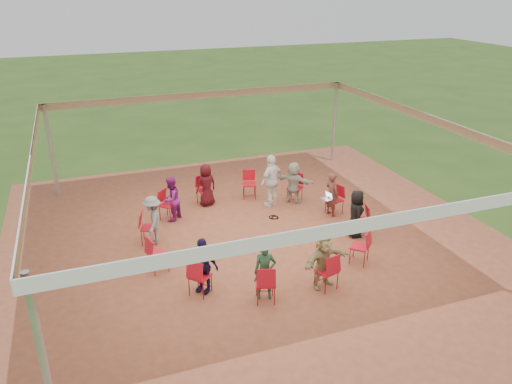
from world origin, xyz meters
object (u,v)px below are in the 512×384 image
object	(u,v)px
chair_5	(149,228)
chair_8	(265,283)
cable_coil	(274,217)
person_seated_5	(202,265)
person_seated_8	(356,214)
person_seated_4	(153,220)
chair_7	(200,276)
laptop	(328,197)
chair_0	(334,200)
chair_9	(327,271)
standing_person	(272,181)
chair_11	(360,221)
chair_4	(168,205)
person_seated_2	(206,185)
chair_3	(205,190)
person_seated_7	(324,260)
chair_10	(360,247)
chair_6	(158,254)
person_seated_1	(294,183)
chair_1	(295,188)
person_seated_3	(171,199)
person_seated_6	(265,271)
person_seated_0	(332,194)
chair_2	(249,184)

from	to	relation	value
chair_5	chair_8	distance (m)	3.99
cable_coil	person_seated_5	bearing A→B (deg)	-134.83
chair_8	person_seated_8	world-z (taller)	person_seated_8
chair_8	person_seated_4	world-z (taller)	person_seated_4
chair_7	laptop	distance (m)	5.18
chair_0	chair_9	distance (m)	3.99
chair_8	person_seated_4	xyz separation A→B (m)	(-1.82, 3.45, 0.22)
standing_person	laptop	distance (m)	1.80
laptop	chair_11	bearing A→B (deg)	176.21
chair_4	person_seated_2	size ratio (longest dim) A/B	0.68
chair_3	chair_5	bearing A→B (deg)	30.00
chair_11	person_seated_7	xyz separation A→B (m)	(-2.06, -1.84, 0.22)
chair_10	person_seated_8	distance (m)	1.45
person_seated_7	chair_6	bearing A→B (deg)	136.25
person_seated_1	chair_5	bearing A→B (deg)	59.28
chair_0	person_seated_5	size ratio (longest dim) A/B	0.68
person_seated_8	chair_5	bearing A→B (deg)	90.00
chair_1	chair_3	distance (m)	2.82
chair_10	person_seated_3	world-z (taller)	person_seated_3
chair_1	chair_4	world-z (taller)	same
person_seated_8	person_seated_3	bearing A→B (deg)	75.00
chair_1	person_seated_6	bearing A→B (deg)	104.67
person_seated_0	person_seated_6	size ratio (longest dim) A/B	1.00
chair_5	person_seated_3	distance (m)	1.45
chair_10	person_seated_8	xyz separation A→B (m)	(0.64, 1.28, 0.22)
person_seated_3	chair_3	bearing A→B (deg)	169.64
chair_7	person_seated_4	world-z (taller)	person_seated_4
chair_0	chair_7	size ratio (longest dim) A/B	1.00
person_seated_0	person_seated_3	size ratio (longest dim) A/B	1.00
chair_2	person_seated_1	xyz separation A→B (m)	(1.17, -0.83, 0.22)
chair_6	chair_9	size ratio (longest dim) A/B	1.00
person_seated_6	chair_4	bearing A→B (deg)	120.72
person_seated_0	standing_person	distance (m)	1.88
chair_1	person_seated_4	world-z (taller)	person_seated_4
chair_1	chair_3	size ratio (longest dim) A/B	1.00
chair_1	person_seated_6	world-z (taller)	person_seated_6
laptop	person_seated_3	bearing A→B (deg)	58.96
chair_0	chair_8	size ratio (longest dim) A/B	1.00
chair_5	laptop	size ratio (longest dim) A/B	2.53
person_seated_6	cable_coil	size ratio (longest dim) A/B	3.99
chair_4	person_seated_1	bearing A→B (deg)	133.75
chair_5	person_seated_8	distance (m)	5.53
person_seated_0	person_seated_3	world-z (taller)	same
chair_0	chair_10	distance (m)	2.82
chair_4	chair_11	world-z (taller)	same
person_seated_2	person_seated_7	distance (m)	5.40
chair_3	chair_0	bearing A→B (deg)	135.00
person_seated_3	standing_person	distance (m)	3.10
chair_3	chair_11	distance (m)	4.89
chair_10	chair_11	xyz separation A→B (m)	(0.75, 1.25, 0.00)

